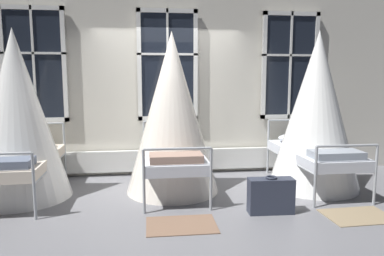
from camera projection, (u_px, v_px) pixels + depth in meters
The scene contains 9 objects.
ground at pixel (174, 196), 5.19m from camera, with size 18.25×18.25×0.00m, color slate.
back_wall_with_windows at pixel (167, 83), 6.28m from camera, with size 10.12×0.10×3.17m, color beige.
window_bank at pixel (168, 113), 6.23m from camera, with size 5.34×0.10×2.74m.
cot_first at pixel (17, 118), 4.97m from camera, with size 1.36×1.82×2.34m.
cot_second at pixel (172, 116), 5.28m from camera, with size 1.36×1.81×2.33m.
cot_third at pixel (316, 113), 5.48m from camera, with size 1.36×1.82×2.37m.
rug_second at pixel (181, 225), 4.14m from camera, with size 0.80×0.56×0.01m, color brown.
rug_third at pixel (358, 216), 4.41m from camera, with size 0.80×0.56×0.01m, color #8E7A5B.
suitcase_dark at pixel (271, 196), 4.50m from camera, with size 0.57×0.23×0.47m.
Camera 1 is at (-0.38, -5.00, 1.67)m, focal length 33.96 mm.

